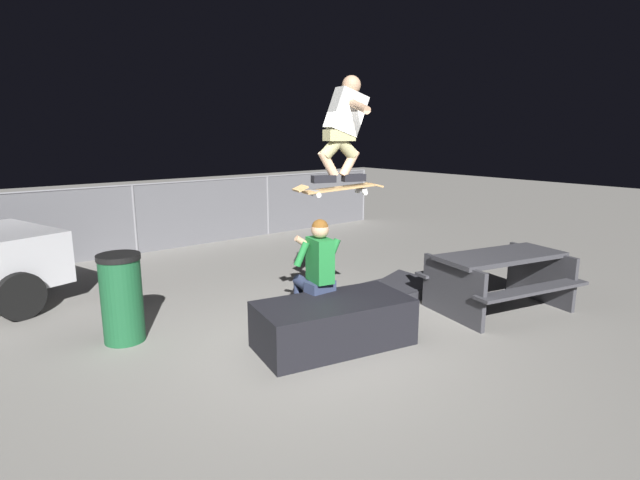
{
  "coord_description": "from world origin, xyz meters",
  "views": [
    {
      "loc": [
        -3.14,
        -4.06,
        2.29
      ],
      "look_at": [
        0.28,
        0.17,
        1.11
      ],
      "focal_mm": 28.07,
      "sensor_mm": 36.0,
      "label": 1
    }
  ],
  "objects_px": {
    "skateboard": "(339,189)",
    "skater_airborne": "(344,124)",
    "person_sitting_on_ledge": "(316,269)",
    "kicker_ramp": "(389,293)",
    "ledge_box_main": "(334,323)",
    "trash_bin": "(122,298)",
    "picnic_table_back": "(499,272)"
  },
  "relations": [
    {
      "from": "picnic_table_back",
      "to": "skater_airborne",
      "type": "bearing_deg",
      "value": 161.84
    },
    {
      "from": "skater_airborne",
      "to": "picnic_table_back",
      "type": "distance_m",
      "value": 2.91
    },
    {
      "from": "skateboard",
      "to": "trash_bin",
      "type": "bearing_deg",
      "value": 146.1
    },
    {
      "from": "trash_bin",
      "to": "ledge_box_main",
      "type": "bearing_deg",
      "value": -42.06
    },
    {
      "from": "trash_bin",
      "to": "skateboard",
      "type": "bearing_deg",
      "value": -33.9
    },
    {
      "from": "ledge_box_main",
      "to": "picnic_table_back",
      "type": "xyz_separation_m",
      "value": [
        2.43,
        -0.48,
        0.24
      ]
    },
    {
      "from": "ledge_box_main",
      "to": "skater_airborne",
      "type": "relative_size",
      "value": 1.49
    },
    {
      "from": "ledge_box_main",
      "to": "trash_bin",
      "type": "bearing_deg",
      "value": 137.94
    },
    {
      "from": "person_sitting_on_ledge",
      "to": "picnic_table_back",
      "type": "relative_size",
      "value": 0.69
    },
    {
      "from": "ledge_box_main",
      "to": "skateboard",
      "type": "bearing_deg",
      "value": 41.55
    },
    {
      "from": "skateboard",
      "to": "skater_airborne",
      "type": "height_order",
      "value": "skater_airborne"
    },
    {
      "from": "kicker_ramp",
      "to": "trash_bin",
      "type": "xyz_separation_m",
      "value": [
        -3.42,
        0.81,
        0.45
      ]
    },
    {
      "from": "skater_airborne",
      "to": "kicker_ramp",
      "type": "height_order",
      "value": "skater_airborne"
    },
    {
      "from": "ledge_box_main",
      "to": "person_sitting_on_ledge",
      "type": "bearing_deg",
      "value": 76.04
    },
    {
      "from": "kicker_ramp",
      "to": "person_sitting_on_ledge",
      "type": "bearing_deg",
      "value": -169.15
    },
    {
      "from": "kicker_ramp",
      "to": "ledge_box_main",
      "type": "bearing_deg",
      "value": -155.85
    },
    {
      "from": "ledge_box_main",
      "to": "trash_bin",
      "type": "height_order",
      "value": "trash_bin"
    },
    {
      "from": "person_sitting_on_ledge",
      "to": "skater_airborne",
      "type": "height_order",
      "value": "skater_airborne"
    },
    {
      "from": "person_sitting_on_ledge",
      "to": "kicker_ramp",
      "type": "relative_size",
      "value": 1.12
    },
    {
      "from": "ledge_box_main",
      "to": "skateboard",
      "type": "distance_m",
      "value": 1.47
    },
    {
      "from": "skateboard",
      "to": "skater_airborne",
      "type": "bearing_deg",
      "value": -15.52
    },
    {
      "from": "ledge_box_main",
      "to": "kicker_ramp",
      "type": "height_order",
      "value": "ledge_box_main"
    },
    {
      "from": "person_sitting_on_ledge",
      "to": "ledge_box_main",
      "type": "bearing_deg",
      "value": -103.96
    },
    {
      "from": "picnic_table_back",
      "to": "trash_bin",
      "type": "height_order",
      "value": "trash_bin"
    },
    {
      "from": "kicker_ramp",
      "to": "picnic_table_back",
      "type": "distance_m",
      "value": 1.51
    },
    {
      "from": "person_sitting_on_ledge",
      "to": "skater_airborne",
      "type": "bearing_deg",
      "value": -50.52
    },
    {
      "from": "skater_airborne",
      "to": "trash_bin",
      "type": "height_order",
      "value": "skater_airborne"
    },
    {
      "from": "kicker_ramp",
      "to": "picnic_table_back",
      "type": "height_order",
      "value": "picnic_table_back"
    },
    {
      "from": "ledge_box_main",
      "to": "skater_airborne",
      "type": "xyz_separation_m",
      "value": [
        0.31,
        0.21,
        2.12
      ]
    },
    {
      "from": "skateboard",
      "to": "skater_airborne",
      "type": "xyz_separation_m",
      "value": [
        0.05,
        -0.02,
        0.69
      ]
    },
    {
      "from": "skateboard",
      "to": "kicker_ramp",
      "type": "bearing_deg",
      "value": 20.27
    },
    {
      "from": "skater_airborne",
      "to": "kicker_ramp",
      "type": "bearing_deg",
      "value": 21.56
    }
  ]
}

